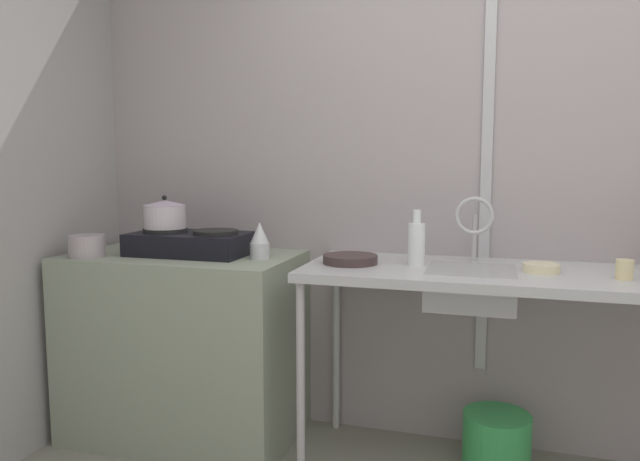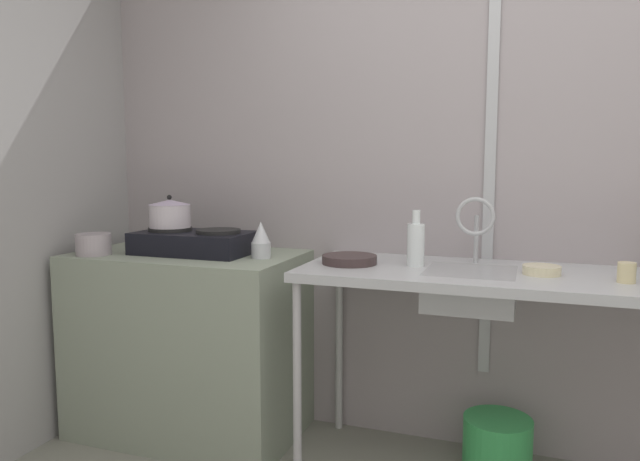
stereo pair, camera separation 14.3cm
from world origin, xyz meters
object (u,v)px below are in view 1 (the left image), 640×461
at_px(pot_beside_stove, 87,246).
at_px(small_bowl_on_drainboard, 541,268).
at_px(frying_pan, 350,259).
at_px(stove, 190,243).
at_px(sink_basin, 471,287).
at_px(percolator, 260,241).
at_px(pot_on_left_burner, 165,214).
at_px(faucet, 474,219).
at_px(bottle_by_sink, 416,242).
at_px(bucket_on_floor, 496,442).
at_px(cup_by_rack, 625,270).

xyz_separation_m(pot_beside_stove, small_bowl_on_drainboard, (2.04, 0.20, -0.03)).
bearing_deg(frying_pan, stove, 178.37).
height_order(pot_beside_stove, sink_basin, pot_beside_stove).
relative_size(pot_beside_stove, percolator, 0.97).
height_order(stove, pot_on_left_burner, pot_on_left_burner).
relative_size(faucet, bottle_by_sink, 1.23).
relative_size(pot_beside_stove, bottle_by_sink, 0.69).
xyz_separation_m(sink_basin, bucket_on_floor, (0.13, 0.08, -0.71)).
distance_m(small_bowl_on_drainboard, bucket_on_floor, 0.82).
xyz_separation_m(sink_basin, bottle_by_sink, (-0.24, 0.04, 0.18)).
distance_m(cup_by_rack, bottle_by_sink, 0.81).
bearing_deg(frying_pan, bucket_on_floor, 8.20).
bearing_deg(sink_basin, pot_on_left_burner, 179.54).
xyz_separation_m(pot_beside_stove, bucket_on_floor, (1.89, 0.27, -0.84)).
bearing_deg(small_bowl_on_drainboard, percolator, -179.37).
bearing_deg(frying_pan, sink_basin, 1.24).
bearing_deg(bucket_on_floor, small_bowl_on_drainboard, -25.93).
relative_size(small_bowl_on_drainboard, bucket_on_floor, 0.50).
height_order(sink_basin, frying_pan, frying_pan).
height_order(pot_beside_stove, bottle_by_sink, bottle_by_sink).
bearing_deg(pot_beside_stove, bottle_by_sink, 8.37).
xyz_separation_m(cup_by_rack, bucket_on_floor, (-0.44, 0.14, -0.82)).
distance_m(frying_pan, bottle_by_sink, 0.30).
distance_m(percolator, sink_basin, 0.97).
distance_m(percolator, small_bowl_on_drainboard, 1.23).
height_order(pot_on_left_burner, small_bowl_on_drainboard, pot_on_left_burner).
xyz_separation_m(stove, pot_on_left_burner, (-0.14, -0.00, 0.14)).
bearing_deg(pot_on_left_burner, small_bowl_on_drainboard, -0.07).
relative_size(small_bowl_on_drainboard, bottle_by_sink, 0.61).
distance_m(sink_basin, faucet, 0.31).
distance_m(pot_beside_stove, cup_by_rack, 2.34).
bearing_deg(stove, sink_basin, -0.50).
bearing_deg(stove, cup_by_rack, -2.09).
height_order(sink_basin, bottle_by_sink, bottle_by_sink).
height_order(cup_by_rack, bucket_on_floor, cup_by_rack).
relative_size(percolator, bucket_on_floor, 0.58).
relative_size(stove, percolator, 3.30).
distance_m(faucet, cup_by_rack, 0.62).
bearing_deg(cup_by_rack, stove, 177.91).
height_order(stove, bucket_on_floor, stove).
xyz_separation_m(stove, sink_basin, (1.33, -0.01, -0.14)).
xyz_separation_m(pot_on_left_burner, pot_beside_stove, (-0.30, -0.20, -0.14)).
relative_size(pot_on_left_burner, frying_pan, 0.85).
distance_m(pot_on_left_burner, sink_basin, 1.49).
relative_size(stove, pot_on_left_burner, 2.76).
relative_size(pot_on_left_burner, bucket_on_floor, 0.70).
distance_m(stove, bucket_on_floor, 1.68).
bearing_deg(percolator, sink_basin, 0.23).
bearing_deg(sink_basin, faucet, 89.87).
relative_size(percolator, cup_by_rack, 2.24).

